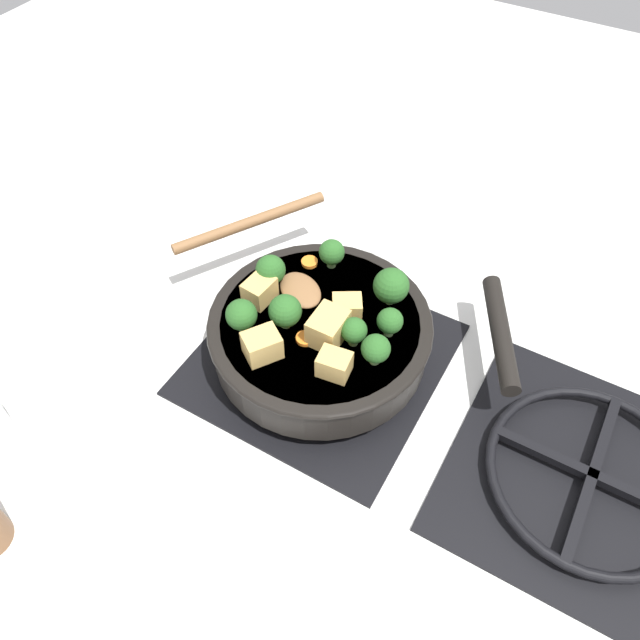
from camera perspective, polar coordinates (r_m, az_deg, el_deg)
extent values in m
plane|color=silver|center=(0.85, 0.00, -3.64)|extent=(2.40, 2.40, 0.00)
cube|color=black|center=(0.84, 0.00, -3.48)|extent=(0.31, 0.31, 0.01)
torus|color=black|center=(0.83, 0.00, -2.82)|extent=(0.24, 0.24, 0.01)
cube|color=black|center=(0.83, 0.00, -2.82)|extent=(0.01, 0.23, 0.01)
cube|color=black|center=(0.83, 0.00, -2.82)|extent=(0.23, 0.01, 0.01)
cube|color=black|center=(0.81, 23.25, -13.42)|extent=(0.31, 0.31, 0.01)
torus|color=black|center=(0.80, 23.60, -12.88)|extent=(0.24, 0.24, 0.01)
cube|color=black|center=(0.80, 23.60, -12.88)|extent=(0.01, 0.23, 0.01)
cube|color=black|center=(0.80, 23.60, -12.88)|extent=(0.23, 0.01, 0.01)
cylinder|color=black|center=(0.80, 0.00, -1.32)|extent=(0.28, 0.28, 0.06)
cylinder|color=brown|center=(0.80, 0.00, -1.14)|extent=(0.25, 0.25, 0.05)
torus|color=black|center=(0.78, 0.00, -0.19)|extent=(0.29, 0.29, 0.01)
cylinder|color=black|center=(0.82, 16.18, -1.11)|extent=(0.17, 0.10, 0.02)
ellipsoid|color=brown|center=(0.81, -1.80, 2.76)|extent=(0.08, 0.08, 0.01)
cylinder|color=brown|center=(0.91, -6.39, 8.87)|extent=(0.21, 0.13, 0.02)
cube|color=tan|center=(0.75, 0.74, -0.72)|extent=(0.05, 0.04, 0.04)
cube|color=tan|center=(0.74, -5.32, -2.32)|extent=(0.05, 0.05, 0.03)
cube|color=tan|center=(0.78, 2.48, 1.12)|extent=(0.04, 0.05, 0.03)
cube|color=tan|center=(0.72, 1.31, -4.07)|extent=(0.03, 0.04, 0.03)
cube|color=tan|center=(0.80, -5.55, 2.71)|extent=(0.04, 0.03, 0.03)
cylinder|color=#709956|center=(0.77, -3.14, -0.20)|extent=(0.01, 0.01, 0.01)
sphere|color=#285B23|center=(0.76, -3.21, 0.85)|extent=(0.04, 0.04, 0.04)
cylinder|color=#709956|center=(0.82, -4.46, 3.59)|extent=(0.01, 0.01, 0.01)
sphere|color=#285B23|center=(0.81, -4.54, 4.60)|extent=(0.04, 0.04, 0.04)
cylinder|color=#709956|center=(0.80, 6.38, 1.99)|extent=(0.01, 0.01, 0.01)
sphere|color=#285B23|center=(0.79, 6.53, 3.13)|extent=(0.05, 0.05, 0.05)
cylinder|color=#709956|center=(0.84, 1.06, 5.29)|extent=(0.01, 0.01, 0.01)
sphere|color=#285B23|center=(0.83, 1.08, 6.23)|extent=(0.03, 0.03, 0.03)
cylinder|color=#709956|center=(0.77, -7.06, -0.51)|extent=(0.01, 0.01, 0.01)
sphere|color=#285B23|center=(0.76, -7.20, 0.48)|extent=(0.04, 0.04, 0.04)
cylinder|color=#709956|center=(0.76, 3.06, -1.82)|extent=(0.01, 0.01, 0.01)
sphere|color=#285B23|center=(0.74, 3.12, -0.95)|extent=(0.03, 0.03, 0.03)
cylinder|color=#709956|center=(0.74, 5.02, -3.52)|extent=(0.01, 0.01, 0.01)
sphere|color=#285B23|center=(0.72, 5.12, -2.62)|extent=(0.03, 0.03, 0.03)
cylinder|color=#709956|center=(0.77, 6.30, -0.95)|extent=(0.01, 0.01, 0.01)
sphere|color=#285B23|center=(0.75, 6.41, -0.08)|extent=(0.03, 0.03, 0.03)
cylinder|color=orange|center=(0.76, -1.62, -1.59)|extent=(0.02, 0.02, 0.01)
cylinder|color=orange|center=(0.85, -0.96, 5.31)|extent=(0.02, 0.02, 0.01)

